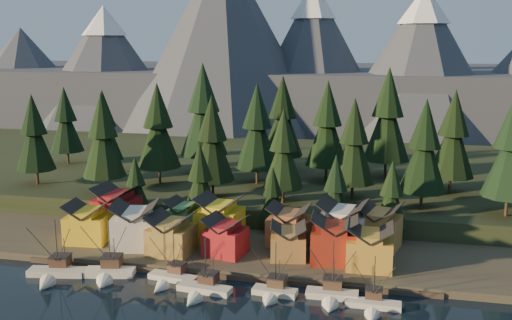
% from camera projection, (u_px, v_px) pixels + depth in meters
% --- Properties ---
extents(ground, '(500.00, 500.00, 0.00)m').
position_uv_depth(ground, '(197.00, 315.00, 92.97)').
color(ground, black).
rests_on(ground, ground).
extents(shore_strip, '(400.00, 50.00, 1.50)m').
position_uv_depth(shore_strip, '(251.00, 232.00, 131.10)').
color(shore_strip, '#3D372C').
rests_on(shore_strip, ground).
extents(hillside, '(420.00, 100.00, 6.00)m').
position_uv_depth(hillside, '(286.00, 175.00, 178.49)').
color(hillside, black).
rests_on(hillside, ground).
extents(dock, '(80.00, 4.00, 1.00)m').
position_uv_depth(dock, '(224.00, 273.00, 108.66)').
color(dock, '#473F33').
rests_on(dock, ground).
extents(mountain_ridge, '(560.00, 190.00, 90.00)m').
position_uv_depth(mountain_ridge, '(318.00, 77.00, 292.98)').
color(mountain_ridge, '#4C5262').
rests_on(mountain_ridge, ground).
extents(boat_0, '(11.44, 12.16, 12.09)m').
position_uv_depth(boat_0, '(54.00, 267.00, 107.32)').
color(boat_0, beige).
rests_on(boat_0, ground).
extents(boat_1, '(9.99, 10.67, 12.58)m').
position_uv_depth(boat_1, '(108.00, 265.00, 107.28)').
color(boat_1, silver).
rests_on(boat_1, ground).
extents(boat_2, '(9.90, 10.52, 10.24)m').
position_uv_depth(boat_2, '(170.00, 273.00, 105.34)').
color(boat_2, beige).
rests_on(boat_2, ground).
extents(boat_3, '(10.35, 11.05, 10.94)m').
position_uv_depth(boat_3, '(202.00, 283.00, 100.31)').
color(boat_3, beige).
rests_on(boat_3, ground).
extents(boat_4, '(8.28, 8.87, 10.62)m').
position_uv_depth(boat_4, '(273.00, 285.00, 99.31)').
color(boat_4, beige).
rests_on(boat_4, ground).
extents(boat_5, '(9.31, 10.14, 11.46)m').
position_uv_depth(boat_5, '(332.00, 288.00, 97.96)').
color(boat_5, beige).
rests_on(boat_5, ground).
extents(boat_6, '(9.53, 10.33, 9.81)m').
position_uv_depth(boat_6, '(373.00, 300.00, 94.47)').
color(boat_6, silver).
rests_on(boat_6, ground).
extents(house_front_0, '(9.32, 8.89, 8.59)m').
position_uv_depth(house_front_0, '(88.00, 221.00, 122.20)').
color(house_front_0, gold).
rests_on(house_front_0, shore_strip).
extents(house_front_1, '(10.88, 10.59, 9.58)m').
position_uv_depth(house_front_1, '(135.00, 224.00, 118.74)').
color(house_front_1, beige).
rests_on(house_front_1, shore_strip).
extents(house_front_2, '(9.03, 9.09, 8.22)m').
position_uv_depth(house_front_2, '(171.00, 233.00, 115.37)').
color(house_front_2, olive).
rests_on(house_front_2, shore_strip).
extents(house_front_3, '(8.95, 8.67, 7.81)m').
position_uv_depth(house_front_3, '(225.00, 235.00, 114.75)').
color(house_front_3, maroon).
rests_on(house_front_3, shore_strip).
extents(house_front_4, '(7.95, 8.40, 7.01)m').
position_uv_depth(house_front_4, '(288.00, 240.00, 112.99)').
color(house_front_4, '#A37439').
rests_on(house_front_4, shore_strip).
extents(house_front_5, '(9.26, 8.49, 9.31)m').
position_uv_depth(house_front_5, '(334.00, 238.00, 110.72)').
color(house_front_5, maroon).
rests_on(house_front_5, shore_strip).
extents(house_front_6, '(8.52, 8.06, 8.48)m').
position_uv_depth(house_front_6, '(370.00, 245.00, 107.89)').
color(house_front_6, '#B98A2F').
rests_on(house_front_6, shore_strip).
extents(house_back_0, '(9.86, 9.52, 9.96)m').
position_uv_depth(house_back_0, '(117.00, 206.00, 131.00)').
color(house_back_0, maroon).
rests_on(house_back_0, shore_strip).
extents(house_back_1, '(7.80, 7.88, 8.01)m').
position_uv_depth(house_back_1, '(184.00, 216.00, 126.82)').
color(house_back_1, '#48854B').
rests_on(house_back_1, shore_strip).
extents(house_back_2, '(10.04, 9.37, 9.76)m').
position_uv_depth(house_back_2, '(220.00, 217.00, 123.14)').
color(house_back_2, yellow).
rests_on(house_back_2, shore_strip).
extents(house_back_3, '(9.05, 8.18, 8.68)m').
position_uv_depth(house_back_3, '(289.00, 224.00, 120.17)').
color(house_back_3, '#945934').
rests_on(house_back_3, shore_strip).
extents(house_back_4, '(10.77, 10.46, 10.25)m').
position_uv_depth(house_back_4, '(342.00, 224.00, 117.60)').
color(house_back_4, silver).
rests_on(house_back_4, shore_strip).
extents(house_back_5, '(10.16, 10.24, 9.35)m').
position_uv_depth(house_back_5, '(379.00, 225.00, 118.41)').
color(house_back_5, '#AF7F3E').
rests_on(house_back_5, shore_strip).
extents(tree_hill_0, '(10.52, 10.52, 24.52)m').
position_uv_depth(tree_hill_0, '(34.00, 135.00, 151.73)').
color(tree_hill_0, '#332319').
rests_on(tree_hill_0, hillside).
extents(tree_hill_1, '(10.54, 10.54, 24.56)m').
position_uv_depth(tree_hill_1, '(104.00, 128.00, 164.54)').
color(tree_hill_1, '#332319').
rests_on(tree_hill_1, hillside).
extents(tree_hill_2, '(11.01, 11.01, 25.65)m').
position_uv_depth(tree_hill_2, '(103.00, 138.00, 143.19)').
color(tree_hill_2, '#332319').
rests_on(tree_hill_2, hillside).
extents(tree_hill_3, '(11.75, 11.75, 27.38)m').
position_uv_depth(tree_hill_3, '(158.00, 129.00, 152.40)').
color(tree_hill_3, '#332319').
rests_on(tree_hill_3, hillside).
extents(tree_hill_4, '(13.81, 13.81, 32.16)m').
position_uv_depth(tree_hill_4, '(204.00, 113.00, 164.56)').
color(tree_hill_4, '#332319').
rests_on(tree_hill_4, hillside).
extents(tree_hill_5, '(10.88, 10.88, 25.35)m').
position_uv_depth(tree_hill_5, '(212.00, 142.00, 139.31)').
color(tree_hill_5, '#332319').
rests_on(tree_hill_5, hillside).
extents(tree_hill_6, '(11.73, 11.73, 27.33)m').
position_uv_depth(tree_hill_6, '(257.00, 129.00, 151.78)').
color(tree_hill_6, '#332319').
rests_on(tree_hill_6, hillside).
extents(tree_hill_7, '(9.76, 9.76, 22.74)m').
position_uv_depth(tree_hill_7, '(283.00, 152.00, 133.93)').
color(tree_hill_7, '#332319').
rests_on(tree_hill_7, hillside).
extents(tree_hill_8, '(11.93, 11.93, 27.78)m').
position_uv_depth(tree_hill_8, '(327.00, 127.00, 154.67)').
color(tree_hill_8, '#332319').
rests_on(tree_hill_8, hillside).
extents(tree_hill_9, '(10.69, 10.69, 24.90)m').
position_uv_depth(tree_hill_9, '(354.00, 144.00, 137.06)').
color(tree_hill_9, '#332319').
rests_on(tree_hill_9, hillside).
extents(tree_hill_10, '(13.40, 13.40, 31.21)m').
position_uv_depth(tree_hill_10, '(388.00, 118.00, 158.62)').
color(tree_hill_10, '#332319').
rests_on(tree_hill_10, hillside).
extents(tree_hill_11, '(10.93, 10.93, 25.47)m').
position_uv_depth(tree_hill_11, '(424.00, 149.00, 128.88)').
color(tree_hill_11, '#332319').
rests_on(tree_hill_11, hillside).
extents(tree_hill_12, '(11.34, 11.34, 26.42)m').
position_uv_depth(tree_hill_12, '(453.00, 137.00, 142.42)').
color(tree_hill_12, '#332319').
rests_on(tree_hill_12, hillside).
extents(tree_hill_13, '(11.63, 11.63, 27.09)m').
position_uv_depth(tree_hill_13, '(512.00, 150.00, 123.03)').
color(tree_hill_13, '#332319').
rests_on(tree_hill_13, hillside).
extents(tree_hill_15, '(12.22, 12.22, 28.46)m').
position_uv_depth(tree_hill_15, '(283.00, 119.00, 167.08)').
color(tree_hill_15, '#332319').
rests_on(tree_hill_15, hillside).
extents(tree_hill_16, '(10.44, 10.44, 24.32)m').
position_uv_depth(tree_hill_16, '(66.00, 122.00, 177.88)').
color(tree_hill_16, '#332319').
rests_on(tree_hill_16, hillside).
extents(tree_shore_0, '(6.84, 6.84, 15.94)m').
position_uv_depth(tree_shore_0, '(136.00, 186.00, 135.02)').
color(tree_shore_0, '#332319').
rests_on(tree_shore_0, shore_strip).
extents(tree_shore_1, '(8.49, 8.49, 19.77)m').
position_uv_depth(tree_shore_1, '(200.00, 181.00, 131.26)').
color(tree_shore_1, '#332319').
rests_on(tree_shore_1, shore_strip).
extents(tree_shore_2, '(6.45, 6.45, 15.02)m').
position_uv_depth(tree_shore_2, '(273.00, 196.00, 128.25)').
color(tree_shore_2, '#332319').
rests_on(tree_shore_2, shore_strip).
extents(tree_shore_3, '(7.92, 7.92, 18.44)m').
position_uv_depth(tree_shore_3, '(335.00, 191.00, 124.95)').
color(tree_shore_3, '#332319').
rests_on(tree_shore_3, shore_strip).
extents(tree_shore_4, '(7.59, 7.59, 17.67)m').
position_uv_depth(tree_shore_4, '(391.00, 196.00, 122.54)').
color(tree_shore_4, '#332319').
rests_on(tree_shore_4, shore_strip).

